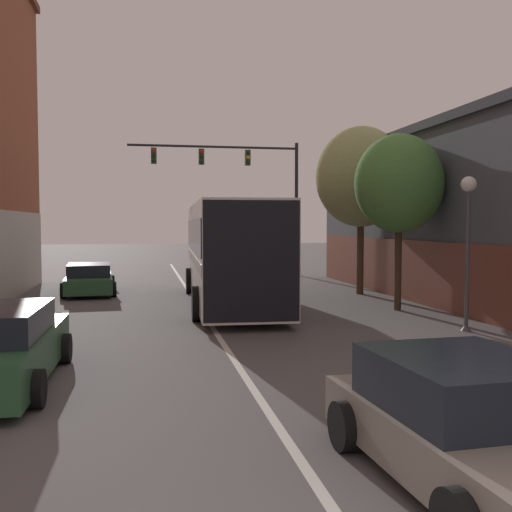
{
  "coord_description": "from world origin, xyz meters",
  "views": [
    {
      "loc": [
        -1.74,
        -2.82,
        2.72
      ],
      "look_at": [
        1.65,
        15.34,
        1.73
      ],
      "focal_mm": 42.0,
      "sensor_mm": 36.0,
      "label": 1
    }
  ],
  "objects_px": {
    "street_tree_near": "(399,184)",
    "street_tree_far": "(361,177)",
    "hatchback_foreground": "(471,425)",
    "street_lamp": "(468,227)",
    "parked_car_left_mid": "(89,279)",
    "traffic_signal_gantry": "(243,176)",
    "bus": "(230,249)"
  },
  "relations": [
    {
      "from": "hatchback_foreground",
      "to": "street_tree_near",
      "type": "xyz_separation_m",
      "value": [
        4.5,
        11.99,
        3.36
      ]
    },
    {
      "from": "hatchback_foreground",
      "to": "traffic_signal_gantry",
      "type": "bearing_deg",
      "value": -7.15
    },
    {
      "from": "street_tree_near",
      "to": "street_tree_far",
      "type": "bearing_deg",
      "value": 84.94
    },
    {
      "from": "street_tree_far",
      "to": "street_lamp",
      "type": "bearing_deg",
      "value": -91.42
    },
    {
      "from": "bus",
      "to": "street_tree_far",
      "type": "relative_size",
      "value": 1.71
    },
    {
      "from": "hatchback_foreground",
      "to": "street_lamp",
      "type": "height_order",
      "value": "street_lamp"
    },
    {
      "from": "hatchback_foreground",
      "to": "street_tree_near",
      "type": "distance_m",
      "value": 13.24
    },
    {
      "from": "street_lamp",
      "to": "street_tree_far",
      "type": "distance_m",
      "value": 8.4
    },
    {
      "from": "street_tree_near",
      "to": "hatchback_foreground",
      "type": "bearing_deg",
      "value": -110.56
    },
    {
      "from": "street_tree_near",
      "to": "street_tree_far",
      "type": "height_order",
      "value": "street_tree_far"
    },
    {
      "from": "parked_car_left_mid",
      "to": "traffic_signal_gantry",
      "type": "relative_size",
      "value": 0.53
    },
    {
      "from": "street_tree_near",
      "to": "street_tree_far",
      "type": "relative_size",
      "value": 0.85
    },
    {
      "from": "hatchback_foreground",
      "to": "street_lamp",
      "type": "xyz_separation_m",
      "value": [
        4.69,
        8.22,
        2.04
      ]
    },
    {
      "from": "hatchback_foreground",
      "to": "street_tree_near",
      "type": "bearing_deg",
      "value": -23.84
    },
    {
      "from": "traffic_signal_gantry",
      "to": "street_lamp",
      "type": "bearing_deg",
      "value": -79.94
    },
    {
      "from": "bus",
      "to": "street_tree_near",
      "type": "height_order",
      "value": "street_tree_near"
    },
    {
      "from": "traffic_signal_gantry",
      "to": "street_tree_near",
      "type": "xyz_separation_m",
      "value": [
        2.8,
        -13.07,
        -1.23
      ]
    },
    {
      "from": "street_tree_far",
      "to": "parked_car_left_mid",
      "type": "bearing_deg",
      "value": 169.04
    },
    {
      "from": "street_lamp",
      "to": "street_tree_far",
      "type": "xyz_separation_m",
      "value": [
        0.2,
        8.19,
        1.87
      ]
    },
    {
      "from": "traffic_signal_gantry",
      "to": "street_lamp",
      "type": "height_order",
      "value": "traffic_signal_gantry"
    },
    {
      "from": "traffic_signal_gantry",
      "to": "street_tree_near",
      "type": "relative_size",
      "value": 1.59
    },
    {
      "from": "parked_car_left_mid",
      "to": "street_tree_near",
      "type": "height_order",
      "value": "street_tree_near"
    },
    {
      "from": "street_lamp",
      "to": "hatchback_foreground",
      "type": "bearing_deg",
      "value": -119.69
    },
    {
      "from": "bus",
      "to": "hatchback_foreground",
      "type": "distance_m",
      "value": 14.36
    },
    {
      "from": "traffic_signal_gantry",
      "to": "parked_car_left_mid",
      "type": "bearing_deg",
      "value": -137.25
    },
    {
      "from": "parked_car_left_mid",
      "to": "street_lamp",
      "type": "bearing_deg",
      "value": -139.09
    },
    {
      "from": "hatchback_foreground",
      "to": "parked_car_left_mid",
      "type": "relative_size",
      "value": 0.86
    },
    {
      "from": "street_tree_near",
      "to": "bus",
      "type": "bearing_deg",
      "value": 155.28
    },
    {
      "from": "hatchback_foreground",
      "to": "traffic_signal_gantry",
      "type": "distance_m",
      "value": 25.54
    },
    {
      "from": "traffic_signal_gantry",
      "to": "hatchback_foreground",
      "type": "bearing_deg",
      "value": -93.88
    },
    {
      "from": "bus",
      "to": "hatchback_foreground",
      "type": "xyz_separation_m",
      "value": [
        0.51,
        -14.3,
        -1.28
      ]
    },
    {
      "from": "street_tree_far",
      "to": "traffic_signal_gantry",
      "type": "bearing_deg",
      "value": 110.23
    }
  ]
}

